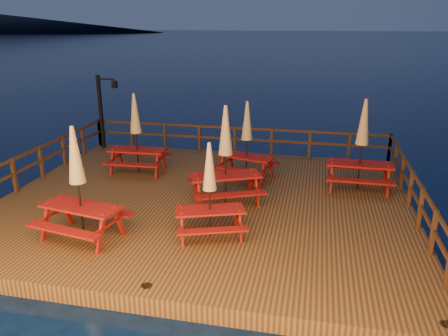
# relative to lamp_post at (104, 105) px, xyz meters

# --- Properties ---
(ground) EXTENTS (500.00, 500.00, 0.00)m
(ground) POSITION_rel_lamp_post_xyz_m (5.39, -4.55, -2.20)
(ground) COLOR black
(ground) RESTS_ON ground
(deck) EXTENTS (12.00, 10.00, 0.40)m
(deck) POSITION_rel_lamp_post_xyz_m (5.39, -4.55, -2.00)
(deck) COLOR #412615
(deck) RESTS_ON ground
(deck_piles) EXTENTS (11.44, 9.44, 1.40)m
(deck_piles) POSITION_rel_lamp_post_xyz_m (5.39, -4.55, -2.50)
(deck_piles) COLOR #392312
(deck_piles) RESTS_ON ground
(railing) EXTENTS (11.80, 9.75, 1.10)m
(railing) POSITION_rel_lamp_post_xyz_m (5.39, -2.77, -1.03)
(railing) COLOR #392312
(railing) RESTS_ON deck
(lamp_post) EXTENTS (0.85, 0.18, 3.00)m
(lamp_post) POSITION_rel_lamp_post_xyz_m (0.00, 0.00, 0.00)
(lamp_post) COLOR black
(lamp_post) RESTS_ON deck
(picnic_table_0) EXTENTS (2.22, 1.94, 2.81)m
(picnic_table_0) POSITION_rel_lamp_post_xyz_m (3.10, -7.52, -0.34)
(picnic_table_0) COLOR maroon
(picnic_table_0) RESTS_ON deck
(picnic_table_1) EXTENTS (2.51, 2.33, 2.88)m
(picnic_table_1) POSITION_rel_lamp_post_xyz_m (6.06, -4.66, -0.30)
(picnic_table_1) COLOR maroon
(picnic_table_1) RESTS_ON deck
(picnic_table_2) EXTENTS (2.04, 1.86, 2.40)m
(picnic_table_2) POSITION_rel_lamp_post_xyz_m (6.13, -6.79, -0.55)
(picnic_table_2) COLOR maroon
(picnic_table_2) RESTS_ON deck
(picnic_table_3) EXTENTS (2.00, 1.66, 2.77)m
(picnic_table_3) POSITION_rel_lamp_post_xyz_m (2.50, -2.65, -0.35)
(picnic_table_3) COLOR maroon
(picnic_table_3) RESTS_ON deck
(picnic_table_4) EXTENTS (2.01, 1.66, 2.86)m
(picnic_table_4) POSITION_rel_lamp_post_xyz_m (9.92, -2.72, -0.31)
(picnic_table_4) COLOR maroon
(picnic_table_4) RESTS_ON deck
(picnic_table_5) EXTENTS (2.19, 1.98, 2.61)m
(picnic_table_5) POSITION_rel_lamp_post_xyz_m (6.30, -2.43, -0.44)
(picnic_table_5) COLOR maroon
(picnic_table_5) RESTS_ON deck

